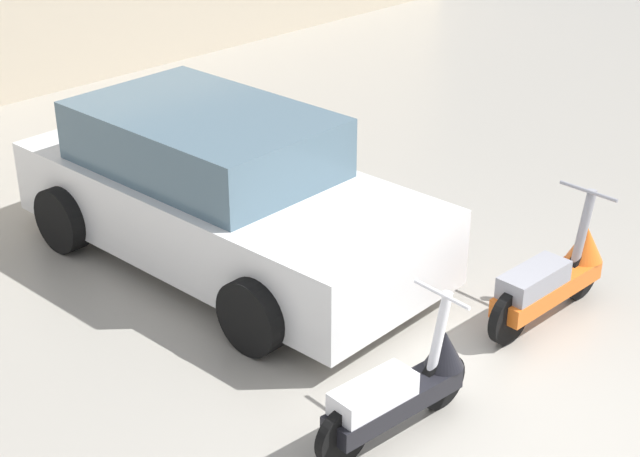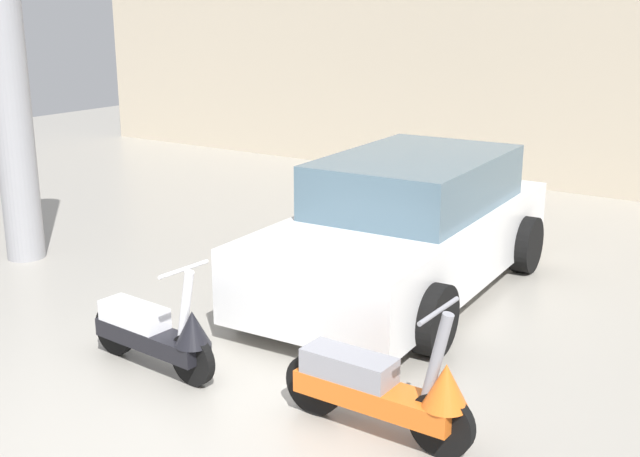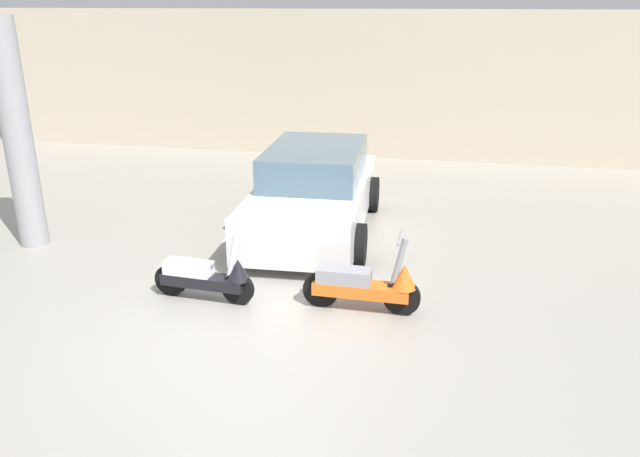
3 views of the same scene
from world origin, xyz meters
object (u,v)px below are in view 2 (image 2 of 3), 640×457
at_px(scooter_front_right, 383,388).
at_px(scooter_front_left, 156,331).
at_px(car_rear_left, 407,228).
at_px(support_column_side, 12,110).

bearing_deg(scooter_front_right, scooter_front_left, -175.88).
bearing_deg(scooter_front_left, car_rear_left, 78.57).
distance_m(car_rear_left, support_column_side, 4.54).
distance_m(scooter_front_left, support_column_side, 3.89).
height_order(scooter_front_left, car_rear_left, car_rear_left).
relative_size(car_rear_left, support_column_side, 1.21).
height_order(scooter_front_right, support_column_side, support_column_side).
bearing_deg(car_rear_left, support_column_side, -72.84).
xyz_separation_m(scooter_front_right, car_rear_left, (-1.23, 2.68, 0.30)).
bearing_deg(support_column_side, scooter_front_right, -12.48).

